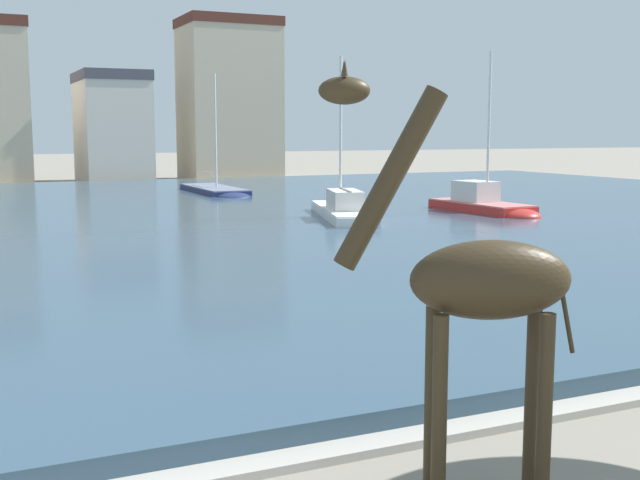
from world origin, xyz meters
The scene contains 8 objects.
harbor_water centered at (0.00, 33.58, 0.21)m, with size 83.42×53.20×0.41m, color #334C60.
quay_edge_coping centered at (0.00, 6.73, 0.06)m, with size 83.42×0.50×0.12m, color #ADA89E.
giraffe_statue centered at (-1.83, 4.80, 2.50)m, with size 2.71×1.44×4.89m.
sailboat_red centered at (15.68, 28.41, 0.61)m, with size 2.31×6.55×7.75m.
sailboat_white centered at (8.71, 29.65, 0.56)m, with size 4.13×8.91×7.39m.
sailboat_navy centered at (7.80, 44.84, 0.38)m, with size 2.34×8.82×7.58m.
townhouse_narrow_midrow centered at (5.18, 64.73, 4.45)m, with size 5.26×8.05×8.87m.
townhouse_tall_gabled centered at (15.13, 64.57, 6.84)m, with size 7.96×6.30×13.65m.
Camera 1 is at (-6.87, -2.16, 4.17)m, focal length 45.01 mm.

